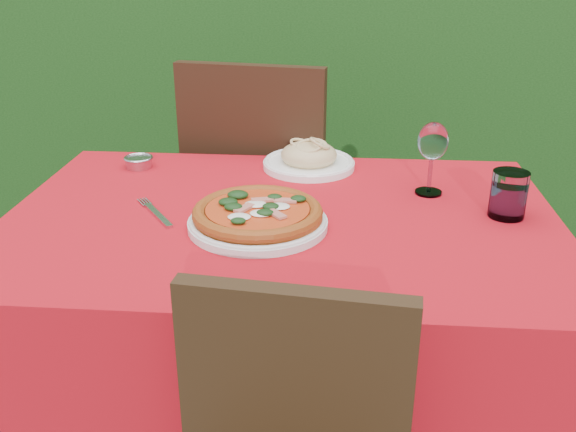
# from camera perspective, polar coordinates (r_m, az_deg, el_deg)

# --- Properties ---
(hedge) EXTENTS (3.20, 0.55, 1.78)m
(hedge) POSITION_cam_1_polar(r_m,az_deg,el_deg) (2.92, 2.23, 15.34)
(hedge) COLOR black
(hedge) RESTS_ON ground
(dining_table) EXTENTS (1.26, 0.86, 0.75)m
(dining_table) POSITION_cam_1_polar(r_m,az_deg,el_deg) (1.53, -0.60, -5.13)
(dining_table) COLOR #452C16
(dining_table) RESTS_ON ground
(chair_far) EXTENTS (0.51, 0.51, 1.00)m
(chair_far) POSITION_cam_1_polar(r_m,az_deg,el_deg) (2.11, -2.34, 2.38)
(chair_far) COLOR black
(chair_far) RESTS_ON ground
(pizza_plate) EXTENTS (0.32, 0.32, 0.06)m
(pizza_plate) POSITION_cam_1_polar(r_m,az_deg,el_deg) (1.39, -2.71, 0.01)
(pizza_plate) COLOR silver
(pizza_plate) RESTS_ON dining_table
(pasta_plate) EXTENTS (0.25, 0.25, 0.07)m
(pasta_plate) POSITION_cam_1_polar(r_m,az_deg,el_deg) (1.76, 1.87, 5.11)
(pasta_plate) COLOR white
(pasta_plate) RESTS_ON dining_table
(water_glass) EXTENTS (0.08, 0.08, 0.11)m
(water_glass) POSITION_cam_1_polar(r_m,az_deg,el_deg) (1.52, 18.99, 1.64)
(water_glass) COLOR silver
(water_glass) RESTS_ON dining_table
(wine_glass) EXTENTS (0.07, 0.07, 0.18)m
(wine_glass) POSITION_cam_1_polar(r_m,az_deg,el_deg) (1.58, 12.75, 6.24)
(wine_glass) COLOR silver
(wine_glass) RESTS_ON dining_table
(fork) EXTENTS (0.14, 0.18, 0.01)m
(fork) POSITION_cam_1_polar(r_m,az_deg,el_deg) (1.48, -11.47, 0.09)
(fork) COLOR silver
(fork) RESTS_ON dining_table
(steel_ramekin) EXTENTS (0.07, 0.07, 0.03)m
(steel_ramekin) POSITION_cam_1_polar(r_m,az_deg,el_deg) (1.81, -13.12, 4.65)
(steel_ramekin) COLOR #B9B9C0
(steel_ramekin) RESTS_ON dining_table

